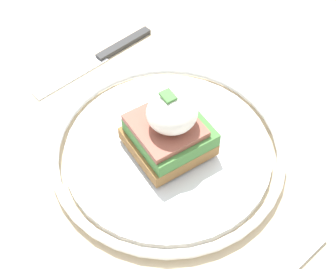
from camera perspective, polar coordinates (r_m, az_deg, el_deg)
dining_table at (r=0.65m, az=0.45°, el=-6.10°), size 1.00×0.72×0.72m
plate at (r=0.52m, az=0.00°, el=-1.84°), size 0.26×0.26×0.02m
sandwich at (r=0.49m, az=0.20°, el=0.74°), size 0.08×0.08×0.08m
knife at (r=0.64m, az=-7.83°, el=9.47°), size 0.05×0.19×0.01m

